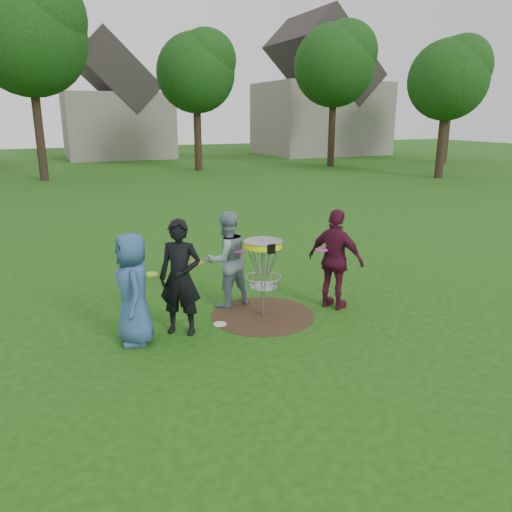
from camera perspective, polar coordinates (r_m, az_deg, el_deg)
name	(u,v)px	position (r m, az deg, el deg)	size (l,w,h in m)	color
ground	(263,315)	(8.76, 0.79, -6.80)	(100.00, 100.00, 0.00)	#19470F
dirt_patch	(263,315)	(8.76, 0.79, -6.77)	(1.80, 1.80, 0.01)	#47331E
player_blue	(133,289)	(7.70, -13.86, -3.69)	(0.84, 0.55, 1.72)	#315487
player_black	(180,278)	(7.87, -8.65, -2.47)	(0.67, 0.44, 1.85)	black
player_grey	(227,259)	(8.97, -3.38, -0.37)	(0.85, 0.66, 1.75)	#7B929F
player_maroon	(336,260)	(8.94, 9.09, -0.42)	(1.06, 0.44, 1.80)	#50122A
disc_on_grass	(220,324)	(8.41, -4.14, -7.78)	(0.22, 0.22, 0.02)	silver
disc_golf_basket	(263,259)	(8.42, 0.82, -0.39)	(0.66, 0.67, 1.38)	#9EA0A5
held_discs	(230,259)	(8.21, -2.96, -0.31)	(3.22, 0.85, 0.10)	#A5DD18
tree_row	(104,57)	(28.43, -16.98, 20.95)	(51.20, 17.42, 9.90)	#38281C
house_row	(143,104)	(41.24, -12.78, 16.57)	(44.50, 10.65, 11.62)	gray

